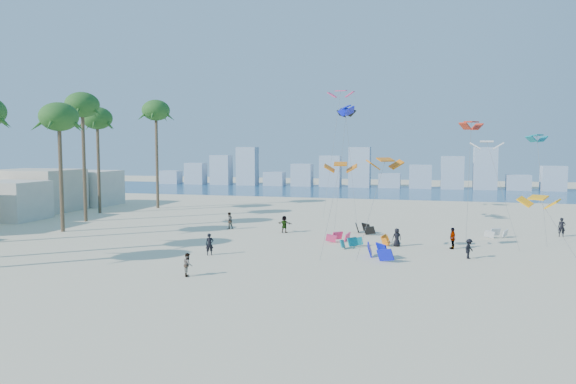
# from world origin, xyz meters

# --- Properties ---
(ground) EXTENTS (220.00, 220.00, 0.00)m
(ground) POSITION_xyz_m (0.00, 0.00, 0.00)
(ground) COLOR beige
(ground) RESTS_ON ground
(ocean) EXTENTS (220.00, 220.00, 0.00)m
(ocean) POSITION_xyz_m (0.00, 72.00, 0.01)
(ocean) COLOR navy
(ocean) RESTS_ON ground
(kitesurfer_near) EXTENTS (0.75, 0.66, 1.72)m
(kitesurfer_near) POSITION_xyz_m (-1.53, 8.86, 0.86)
(kitesurfer_near) COLOR black
(kitesurfer_near) RESTS_ON ground
(kitesurfer_mid) EXTENTS (0.85, 0.93, 1.54)m
(kitesurfer_mid) POSITION_xyz_m (-0.24, 2.15, 0.77)
(kitesurfer_mid) COLOR gray
(kitesurfer_mid) RESTS_ON ground
(kitesurfers_far) EXTENTS (33.12, 13.54, 1.81)m
(kitesurfers_far) POSITION_xyz_m (9.48, 18.82, 0.85)
(kitesurfers_far) COLOR black
(kitesurfers_far) RESTS_ON ground
(grounded_kites) EXTENTS (16.73, 15.08, 1.06)m
(grounded_kites) POSITION_xyz_m (11.50, 16.68, 0.45)
(grounded_kites) COLOR #FE3875
(grounded_kites) RESTS_ON ground
(flying_kites) EXTENTS (23.51, 33.10, 16.08)m
(flying_kites) POSITION_xyz_m (12.36, 22.85, 10.62)
(flying_kites) COLOR orange
(flying_kites) RESTS_ON ground
(palm_row) EXTENTS (9.83, 44.80, 14.92)m
(palm_row) POSITION_xyz_m (-21.87, 16.18, 11.73)
(palm_row) COLOR brown
(palm_row) RESTS_ON ground
(distant_skyline) EXTENTS (85.00, 3.00, 8.40)m
(distant_skyline) POSITION_xyz_m (-1.19, 82.00, 3.09)
(distant_skyline) COLOR #9EADBF
(distant_skyline) RESTS_ON ground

